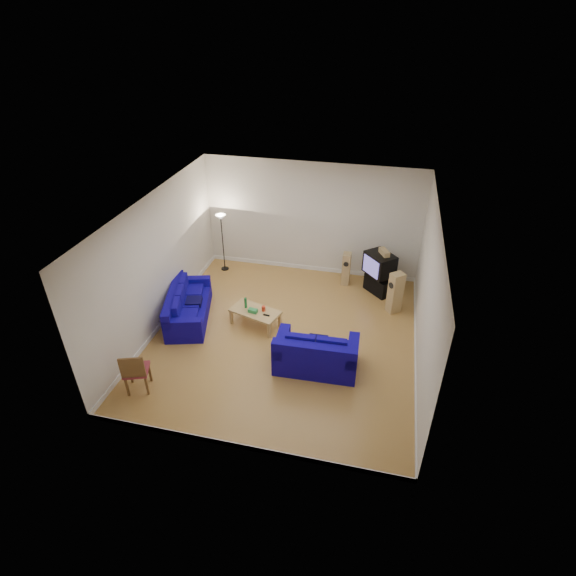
% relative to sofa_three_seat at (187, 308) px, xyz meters
% --- Properties ---
extents(room, '(6.01, 6.51, 3.21)m').
position_rel_sofa_three_seat_xyz_m(room, '(2.50, -0.17, 1.25)').
color(room, olive).
rests_on(room, ground).
extents(sofa_three_seat, '(1.41, 2.22, 0.80)m').
position_rel_sofa_three_seat_xyz_m(sofa_three_seat, '(0.00, 0.00, 0.00)').
color(sofa_three_seat, '#0D037D').
rests_on(sofa_three_seat, ground).
extents(sofa_loveseat, '(1.77, 1.03, 0.87)m').
position_rel_sofa_three_seat_xyz_m(sofa_loveseat, '(3.41, -1.06, 0.03)').
color(sofa_loveseat, '#0D037D').
rests_on(sofa_loveseat, ground).
extents(coffee_table, '(1.29, 0.90, 0.43)m').
position_rel_sofa_three_seat_xyz_m(coffee_table, '(1.73, 0.11, 0.08)').
color(coffee_table, tan).
rests_on(coffee_table, ground).
extents(bottle, '(0.08, 0.08, 0.27)m').
position_rel_sofa_three_seat_xyz_m(bottle, '(1.47, 0.18, 0.27)').
color(bottle, '#197233').
rests_on(bottle, coffee_table).
extents(tissue_box, '(0.23, 0.15, 0.09)m').
position_rel_sofa_three_seat_xyz_m(tissue_box, '(1.69, 0.03, 0.18)').
color(tissue_box, green).
rests_on(tissue_box, coffee_table).
extents(red_canister, '(0.12, 0.12, 0.13)m').
position_rel_sofa_three_seat_xyz_m(red_canister, '(1.93, 0.15, 0.20)').
color(red_canister, red).
rests_on(red_canister, coffee_table).
extents(remote, '(0.16, 0.06, 0.02)m').
position_rel_sofa_three_seat_xyz_m(remote, '(2.04, -0.02, 0.14)').
color(remote, black).
rests_on(remote, coffee_table).
extents(tv_stand, '(0.85, 0.84, 0.47)m').
position_rel_sofa_three_seat_xyz_m(tv_stand, '(4.53, 2.31, -0.06)').
color(tv_stand, black).
rests_on(tv_stand, ground).
extents(av_receiver, '(0.52, 0.49, 0.10)m').
position_rel_sofa_three_seat_xyz_m(av_receiver, '(4.48, 2.29, 0.22)').
color(av_receiver, black).
rests_on(av_receiver, tv_stand).
extents(television, '(0.92, 0.94, 0.59)m').
position_rel_sofa_three_seat_xyz_m(television, '(4.48, 2.29, 0.56)').
color(television, black).
rests_on(television, av_receiver).
extents(centre_speaker, '(0.31, 0.41, 0.13)m').
position_rel_sofa_three_seat_xyz_m(centre_speaker, '(4.57, 2.30, 0.92)').
color(centre_speaker, tan).
rests_on(centre_speaker, television).
extents(speaker_left, '(0.22, 0.29, 0.94)m').
position_rel_sofa_three_seat_xyz_m(speaker_left, '(3.61, 2.53, 0.17)').
color(speaker_left, tan).
rests_on(speaker_left, ground).
extents(speaker_right, '(0.41, 0.40, 1.09)m').
position_rel_sofa_three_seat_xyz_m(speaker_right, '(4.95, 1.49, 0.25)').
color(speaker_right, tan).
rests_on(speaker_right, ground).
extents(floor_lamp, '(0.29, 0.29, 1.72)m').
position_rel_sofa_three_seat_xyz_m(floor_lamp, '(0.05, 2.53, 1.12)').
color(floor_lamp, black).
rests_on(floor_lamp, ground).
extents(dining_chair, '(0.59, 0.59, 0.97)m').
position_rel_sofa_three_seat_xyz_m(dining_chair, '(0.08, -2.54, 0.25)').
color(dining_chair, brown).
rests_on(dining_chair, ground).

